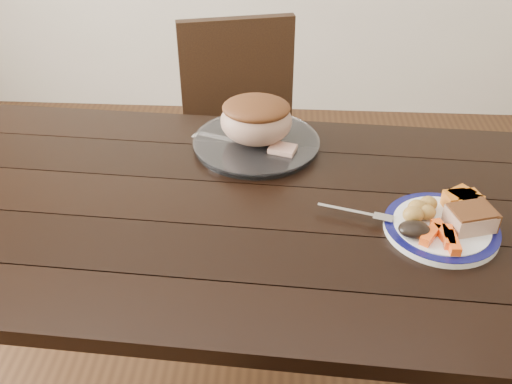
# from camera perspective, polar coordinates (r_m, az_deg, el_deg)

# --- Properties ---
(dining_table) EXTENTS (1.65, 0.99, 0.75)m
(dining_table) POSITION_cam_1_polar(r_m,az_deg,el_deg) (1.45, -3.11, -4.05)
(dining_table) COLOR black
(dining_table) RESTS_ON ground
(chair_far) EXTENTS (0.51, 0.52, 0.93)m
(chair_far) POSITION_cam_1_polar(r_m,az_deg,el_deg) (2.14, -1.33, 5.67)
(chair_far) COLOR black
(chair_far) RESTS_ON ground
(dinner_plate) EXTENTS (0.26, 0.26, 0.02)m
(dinner_plate) POSITION_cam_1_polar(r_m,az_deg,el_deg) (1.37, 18.00, -3.48)
(dinner_plate) COLOR white
(dinner_plate) RESTS_ON dining_table
(plate_rim) EXTENTS (0.26, 0.26, 0.02)m
(plate_rim) POSITION_cam_1_polar(r_m,az_deg,el_deg) (1.37, 18.07, -3.20)
(plate_rim) COLOR #0E0E48
(plate_rim) RESTS_ON dinner_plate
(serving_platter) EXTENTS (0.35, 0.35, 0.02)m
(serving_platter) POSITION_cam_1_polar(r_m,az_deg,el_deg) (1.62, 0.03, 4.82)
(serving_platter) COLOR white
(serving_platter) RESTS_ON dining_table
(pork_slice) EXTENTS (0.11, 0.10, 0.04)m
(pork_slice) POSITION_cam_1_polar(r_m,az_deg,el_deg) (1.36, 20.63, -2.54)
(pork_slice) COLOR tan
(pork_slice) RESTS_ON dinner_plate
(roasted_potatoes) EXTENTS (0.09, 0.09, 0.04)m
(roasted_potatoes) POSITION_cam_1_polar(r_m,az_deg,el_deg) (1.36, 16.12, -1.73)
(roasted_potatoes) COLOR gold
(roasted_potatoes) RESTS_ON dinner_plate
(carrot_batons) EXTENTS (0.08, 0.11, 0.02)m
(carrot_batons) POSITION_cam_1_polar(r_m,az_deg,el_deg) (1.31, 18.21, -4.23)
(carrot_batons) COLOR #FB5715
(carrot_batons) RESTS_ON dinner_plate
(pumpkin_wedges) EXTENTS (0.09, 0.09, 0.04)m
(pumpkin_wedges) POSITION_cam_1_polar(r_m,az_deg,el_deg) (1.42, 20.04, -0.85)
(pumpkin_wedges) COLOR orange
(pumpkin_wedges) RESTS_ON dinner_plate
(dark_mushroom) EXTENTS (0.07, 0.05, 0.03)m
(dark_mushroom) POSITION_cam_1_polar(r_m,az_deg,el_deg) (1.30, 15.54, -3.62)
(dark_mushroom) COLOR black
(dark_mushroom) RESTS_ON dinner_plate
(fork) EXTENTS (0.18, 0.07, 0.00)m
(fork) POSITION_cam_1_polar(r_m,az_deg,el_deg) (1.35, 10.42, -2.13)
(fork) COLOR silver
(fork) RESTS_ON dinner_plate
(roast_joint) EXTENTS (0.20, 0.17, 0.13)m
(roast_joint) POSITION_cam_1_polar(r_m,az_deg,el_deg) (1.58, 0.03, 7.10)
(roast_joint) COLOR tan
(roast_joint) RESTS_ON serving_platter
(cut_slice) EXTENTS (0.08, 0.07, 0.02)m
(cut_slice) POSITION_cam_1_polar(r_m,az_deg,el_deg) (1.56, 2.67, 4.25)
(cut_slice) COLOR tan
(cut_slice) RESTS_ON serving_platter
(carving_knife) EXTENTS (0.31, 0.12, 0.01)m
(carving_knife) POSITION_cam_1_polar(r_m,az_deg,el_deg) (1.60, 0.68, 4.32)
(carving_knife) COLOR silver
(carving_knife) RESTS_ON dining_table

